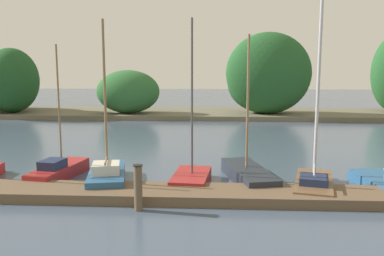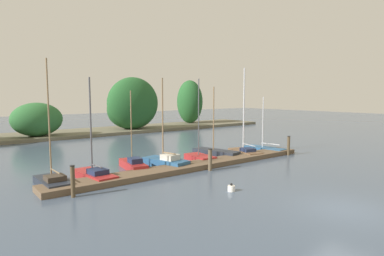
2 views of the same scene
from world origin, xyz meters
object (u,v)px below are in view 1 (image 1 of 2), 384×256
at_px(sailboat_2, 60,170).
at_px(sailboat_5, 247,173).
at_px(sailboat_3, 107,174).
at_px(sailboat_4, 192,177).
at_px(sailboat_6, 314,180).
at_px(mooring_piling_1, 138,188).

xyz_separation_m(sailboat_2, sailboat_5, (7.63, 0.06, -0.02)).
bearing_deg(sailboat_3, sailboat_4, -99.72).
distance_m(sailboat_5, sailboat_6, 2.63).
height_order(sailboat_2, sailboat_6, sailboat_6).
distance_m(sailboat_2, sailboat_3, 2.28).
relative_size(sailboat_4, sailboat_5, 1.10).
distance_m(sailboat_3, mooring_piling_1, 3.39).
height_order(sailboat_4, sailboat_6, sailboat_6).
distance_m(sailboat_4, sailboat_5, 2.28).
relative_size(sailboat_3, sailboat_5, 1.09).
bearing_deg(sailboat_2, sailboat_4, -86.47).
xyz_separation_m(sailboat_2, sailboat_4, (5.44, -0.59, -0.04)).
bearing_deg(mooring_piling_1, sailboat_5, 44.64).
relative_size(sailboat_6, mooring_piling_1, 4.94).
distance_m(sailboat_3, sailboat_6, 7.84).
distance_m(sailboat_4, mooring_piling_1, 3.40).
distance_m(sailboat_2, sailboat_6, 10.05).
distance_m(sailboat_5, mooring_piling_1, 5.22).
distance_m(sailboat_2, sailboat_5, 7.63).
height_order(sailboat_3, sailboat_6, sailboat_6).
distance_m(sailboat_3, sailboat_5, 5.53).
bearing_deg(sailboat_6, sailboat_5, 77.65).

